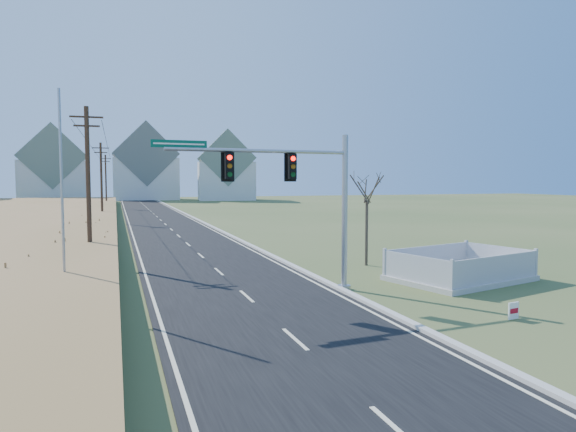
{
  "coord_description": "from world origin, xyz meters",
  "views": [
    {
      "loc": [
        -5.05,
        -16.33,
        4.87
      ],
      "look_at": [
        1.56,
        3.29,
        3.4
      ],
      "focal_mm": 32.0,
      "sensor_mm": 36.0,
      "label": 1
    }
  ],
  "objects_px": {
    "traffic_signal_mast": "(307,195)",
    "flagpole": "(63,220)",
    "fence_enclosure": "(460,274)",
    "bare_tree": "(367,186)",
    "open_sign": "(514,311)"
  },
  "relations": [
    {
      "from": "traffic_signal_mast",
      "to": "flagpole",
      "type": "bearing_deg",
      "value": 169.72
    },
    {
      "from": "traffic_signal_mast",
      "to": "fence_enclosure",
      "type": "height_order",
      "value": "traffic_signal_mast"
    },
    {
      "from": "bare_tree",
      "to": "open_sign",
      "type": "bearing_deg",
      "value": -91.89
    },
    {
      "from": "flagpole",
      "to": "bare_tree",
      "type": "xyz_separation_m",
      "value": [
        15.39,
        4.46,
        1.19
      ]
    },
    {
      "from": "fence_enclosure",
      "to": "flagpole",
      "type": "xyz_separation_m",
      "value": [
        -17.7,
        0.84,
        3.04
      ]
    },
    {
      "from": "fence_enclosure",
      "to": "open_sign",
      "type": "height_order",
      "value": "fence_enclosure"
    },
    {
      "from": "bare_tree",
      "to": "flagpole",
      "type": "bearing_deg",
      "value": -163.83
    },
    {
      "from": "fence_enclosure",
      "to": "flagpole",
      "type": "relative_size",
      "value": 0.87
    },
    {
      "from": "traffic_signal_mast",
      "to": "open_sign",
      "type": "height_order",
      "value": "traffic_signal_mast"
    },
    {
      "from": "flagpole",
      "to": "open_sign",
      "type": "bearing_deg",
      "value": -26.11
    },
    {
      "from": "traffic_signal_mast",
      "to": "open_sign",
      "type": "relative_size",
      "value": 14.38
    },
    {
      "from": "fence_enclosure",
      "to": "bare_tree",
      "type": "relative_size",
      "value": 1.29
    },
    {
      "from": "fence_enclosure",
      "to": "bare_tree",
      "type": "height_order",
      "value": "bare_tree"
    },
    {
      "from": "traffic_signal_mast",
      "to": "open_sign",
      "type": "xyz_separation_m",
      "value": [
        5.34,
        -6.27,
        -3.91
      ]
    },
    {
      "from": "fence_enclosure",
      "to": "open_sign",
      "type": "bearing_deg",
      "value": -126.73
    }
  ]
}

